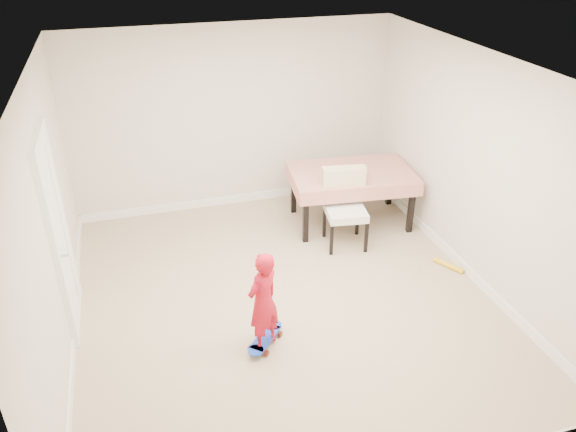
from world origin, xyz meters
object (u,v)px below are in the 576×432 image
object	(u,v)px
skateboard	(265,340)
child	(263,304)
dining_table	(351,197)
dining_chair	(346,210)

from	to	relation	value
skateboard	child	world-z (taller)	child
dining_table	child	world-z (taller)	child
dining_chair	child	world-z (taller)	child
dining_chair	child	xyz separation A→B (m)	(-1.50, -1.61, 0.03)
dining_chair	skateboard	world-z (taller)	dining_chair
dining_chair	skateboard	size ratio (longest dim) A/B	1.77
dining_table	child	distance (m)	2.81
child	dining_chair	bearing A→B (deg)	-167.54
dining_table	skateboard	world-z (taller)	dining_table
dining_table	skateboard	bearing A→B (deg)	-123.56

